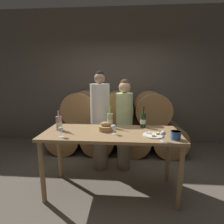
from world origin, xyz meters
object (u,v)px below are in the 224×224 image
at_px(cheese_plate, 153,135).
at_px(tasting_table, 111,140).
at_px(person_left, 100,121).
at_px(blue_crock, 176,135).
at_px(wine_bottle_rose, 59,123).
at_px(wine_glass_left, 114,127).
at_px(wine_glass_center, 163,134).
at_px(wine_glass_far_left, 61,130).
at_px(wine_bottle_white, 110,120).
at_px(bread_basket, 106,127).
at_px(wine_bottle_red, 143,120).
at_px(person_right, 124,124).

bearing_deg(cheese_plate, tasting_table, 168.53).
xyz_separation_m(person_left, blue_crock, (1.04, -0.88, 0.07)).
xyz_separation_m(wine_bottle_rose, wine_glass_left, (0.79, -0.13, -0.01)).
bearing_deg(wine_glass_center, cheese_plate, 111.64).
xyz_separation_m(blue_crock, wine_glass_center, (-0.17, -0.08, 0.04)).
xyz_separation_m(tasting_table, wine_glass_far_left, (-0.61, -0.25, 0.21)).
xyz_separation_m(tasting_table, wine_bottle_white, (-0.04, 0.21, 0.22)).
bearing_deg(wine_glass_left, bread_basket, 130.40).
relative_size(wine_bottle_rose, blue_crock, 2.49).
relative_size(wine_bottle_red, wine_glass_far_left, 2.43).
distance_m(wine_bottle_rose, cheese_plate, 1.31).
bearing_deg(wine_glass_center, person_right, 115.47).
xyz_separation_m(person_left, cheese_plate, (0.79, -0.76, 0.02)).
distance_m(wine_bottle_red, wine_bottle_white, 0.49).
xyz_separation_m(wine_bottle_white, blue_crock, (0.83, -0.44, -0.05)).
relative_size(bread_basket, cheese_plate, 0.75).
bearing_deg(cheese_plate, wine_glass_left, 177.82).
bearing_deg(wine_bottle_red, bread_basket, -158.21).
distance_m(person_left, bread_basket, 0.62).
relative_size(wine_bottle_red, cheese_plate, 1.23).
distance_m(tasting_table, wine_bottle_white, 0.31).
bearing_deg(person_left, wine_bottle_rose, -129.15).
bearing_deg(wine_bottle_rose, wine_glass_far_left, -64.94).
relative_size(wine_glass_left, wine_glass_center, 1.00).
xyz_separation_m(bread_basket, wine_glass_far_left, (-0.53, -0.30, 0.04)).
relative_size(bread_basket, wine_glass_far_left, 1.48).
distance_m(tasting_table, cheese_plate, 0.57).
distance_m(blue_crock, cheese_plate, 0.28).
bearing_deg(cheese_plate, wine_bottle_white, 151.12).
distance_m(wine_bottle_white, wine_glass_center, 0.85).
bearing_deg(wine_glass_center, wine_glass_left, 159.49).
bearing_deg(tasting_table, person_right, 74.93).
xyz_separation_m(person_left, wine_bottle_red, (0.70, -0.38, 0.12)).
bearing_deg(wine_bottle_white, wine_glass_center, -38.21).
distance_m(cheese_plate, wine_glass_center, 0.23).
height_order(wine_bottle_white, wine_glass_far_left, wine_bottle_white).
height_order(wine_bottle_red, wine_glass_far_left, wine_bottle_red).
distance_m(cheese_plate, wine_glass_far_left, 1.17).
xyz_separation_m(blue_crock, wine_glass_far_left, (-1.41, -0.01, 0.04)).
xyz_separation_m(wine_bottle_rose, blue_crock, (1.54, -0.26, -0.05)).
xyz_separation_m(person_right, wine_glass_far_left, (-0.79, -0.89, 0.16)).
bearing_deg(bread_basket, blue_crock, -17.84).
height_order(tasting_table, wine_bottle_white, wine_bottle_white).
bearing_deg(tasting_table, wine_bottle_white, 99.51).
height_order(wine_bottle_red, wine_glass_center, wine_bottle_red).
height_order(person_right, wine_bottle_red, person_right).
bearing_deg(blue_crock, wine_bottle_rose, 170.29).
bearing_deg(wine_bottle_red, tasting_table, -149.72).
bearing_deg(wine_glass_center, bread_basket, 152.87).
distance_m(wine_bottle_white, wine_bottle_rose, 0.73).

